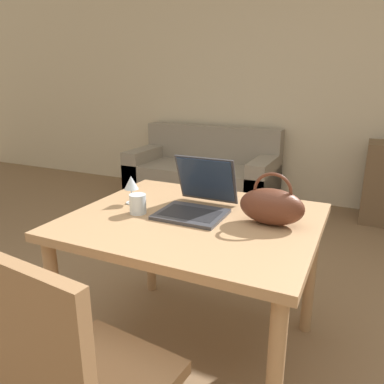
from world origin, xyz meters
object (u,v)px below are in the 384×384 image
at_px(wine_glass, 131,184).
at_px(drinking_glass, 138,204).
at_px(chair, 75,378).
at_px(handbag, 272,206).
at_px(laptop, 198,197).
at_px(couch, 203,175).

bearing_deg(wine_glass, drinking_glass, -45.49).
xyz_separation_m(chair, handbag, (0.35, 0.88, 0.32)).
bearing_deg(handbag, wine_glass, -178.31).
bearing_deg(laptop, chair, -89.56).
distance_m(chair, couch, 3.28).
distance_m(chair, wine_glass, 0.99).
distance_m(wine_glass, handbag, 0.72).
height_order(laptop, wine_glass, laptop).
height_order(drinking_glass, handbag, handbag).
bearing_deg(handbag, chair, -112.00).
height_order(laptop, drinking_glass, laptop).
bearing_deg(wine_glass, couch, 104.43).
height_order(couch, laptop, laptop).
relative_size(wine_glass, handbag, 0.51).
relative_size(chair, handbag, 3.28).
bearing_deg(wine_glass, chair, -67.20).
relative_size(drinking_glass, wine_glass, 0.64).
bearing_deg(chair, drinking_glass, 114.74).
distance_m(couch, drinking_glass, 2.54).
height_order(chair, couch, chair).
xyz_separation_m(couch, laptop, (0.94, -2.23, 0.52)).
bearing_deg(chair, laptop, 96.57).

